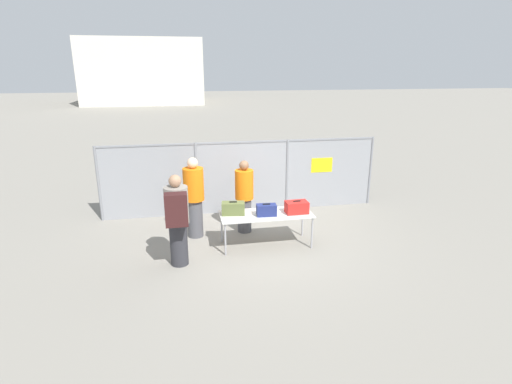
% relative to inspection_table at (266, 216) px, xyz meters
% --- Properties ---
extents(ground_plane, '(120.00, 120.00, 0.00)m').
position_rel_inspection_table_xyz_m(ground_plane, '(-0.16, 0.15, -0.69)').
color(ground_plane, gray).
extents(fence_section, '(7.38, 0.07, 1.93)m').
position_rel_inspection_table_xyz_m(fence_section, '(-0.14, 2.24, 0.33)').
color(fence_section, gray).
rests_on(fence_section, ground_plane).
extents(inspection_table, '(2.00, 0.81, 0.74)m').
position_rel_inspection_table_xyz_m(inspection_table, '(0.00, 0.00, 0.00)').
color(inspection_table, silver).
rests_on(inspection_table, ground_plane).
extents(suitcase_olive, '(0.52, 0.32, 0.29)m').
position_rel_inspection_table_xyz_m(suitcase_olive, '(-0.70, 0.10, 0.18)').
color(suitcase_olive, '#566033').
rests_on(suitcase_olive, inspection_table).
extents(suitcase_navy, '(0.43, 0.25, 0.27)m').
position_rel_inspection_table_xyz_m(suitcase_navy, '(-0.02, -0.10, 0.17)').
color(suitcase_navy, navy).
rests_on(suitcase_navy, inspection_table).
extents(suitcase_red, '(0.49, 0.32, 0.28)m').
position_rel_inspection_table_xyz_m(suitcase_red, '(0.66, -0.07, 0.18)').
color(suitcase_red, red).
rests_on(suitcase_red, inspection_table).
extents(traveler_hooded, '(0.46, 0.71, 1.85)m').
position_rel_inspection_table_xyz_m(traveler_hooded, '(-1.88, -0.62, 0.33)').
color(traveler_hooded, '#2D2D33').
rests_on(traveler_hooded, ground_plane).
extents(security_worker_near, '(0.43, 0.43, 1.73)m').
position_rel_inspection_table_xyz_m(security_worker_near, '(-0.34, 0.85, 0.21)').
color(security_worker_near, '#4C4C51').
rests_on(security_worker_near, ground_plane).
extents(security_worker_far, '(0.46, 0.46, 1.87)m').
position_rel_inspection_table_xyz_m(security_worker_far, '(-1.50, 0.79, 0.28)').
color(security_worker_far, '#4C4C51').
rests_on(security_worker_far, ground_plane).
extents(utility_trailer, '(4.11, 2.07, 0.60)m').
position_rel_inspection_table_xyz_m(utility_trailer, '(0.49, 4.83, -0.32)').
color(utility_trailer, silver).
rests_on(utility_trailer, ground_plane).
extents(distant_hangar, '(12.22, 10.54, 6.61)m').
position_rel_inspection_table_xyz_m(distant_hangar, '(-5.17, 39.48, 2.62)').
color(distant_hangar, beige).
rests_on(distant_hangar, ground_plane).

